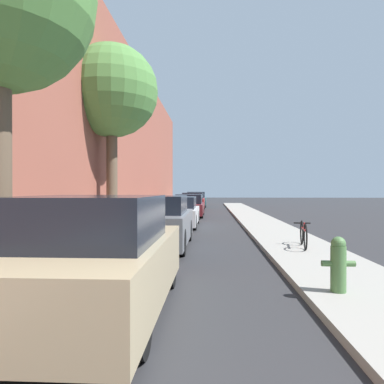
# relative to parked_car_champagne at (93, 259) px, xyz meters

# --- Properties ---
(ground_plane) EXTENTS (120.00, 120.00, 0.00)m
(ground_plane) POSITION_rel_parked_car_champagne_xyz_m (1.01, 9.87, -0.72)
(ground_plane) COLOR #28282B
(sidewalk_left) EXTENTS (2.00, 52.00, 0.12)m
(sidewalk_left) POSITION_rel_parked_car_champagne_xyz_m (-1.89, 9.87, -0.66)
(sidewalk_left) COLOR gray
(sidewalk_left) RESTS_ON ground
(sidewalk_right) EXTENTS (2.00, 52.00, 0.12)m
(sidewalk_right) POSITION_rel_parked_car_champagne_xyz_m (3.91, 9.87, -0.66)
(sidewalk_right) COLOR gray
(sidewalk_right) RESTS_ON ground
(building_facade_left) EXTENTS (0.70, 52.00, 9.38)m
(building_facade_left) POSITION_rel_parked_car_champagne_xyz_m (-3.24, 9.87, 3.97)
(building_facade_left) COLOR brown
(building_facade_left) RESTS_ON ground
(parked_car_champagne) EXTENTS (1.90, 4.00, 1.54)m
(parked_car_champagne) POSITION_rel_parked_car_champagne_xyz_m (0.00, 0.00, 0.00)
(parked_car_champagne) COLOR black
(parked_car_champagne) RESTS_ON ground
(parked_car_grey) EXTENTS (1.77, 4.14, 1.46)m
(parked_car_grey) POSITION_rel_parked_car_champagne_xyz_m (0.03, 5.32, -0.02)
(parked_car_grey) COLOR black
(parked_car_grey) RESTS_ON ground
(parked_car_white) EXTENTS (1.73, 4.39, 1.32)m
(parked_car_white) POSITION_rel_parked_car_champagne_xyz_m (0.09, 10.96, -0.09)
(parked_car_white) COLOR black
(parked_car_white) RESTS_ON ground
(parked_car_maroon) EXTENTS (1.71, 4.68, 1.35)m
(parked_car_maroon) POSITION_rel_parked_car_champagne_xyz_m (0.23, 16.92, -0.08)
(parked_car_maroon) COLOR black
(parked_car_maroon) RESTS_ON ground
(parked_car_red) EXTENTS (1.76, 4.69, 1.40)m
(parked_car_red) POSITION_rel_parked_car_champagne_xyz_m (0.12, 23.33, -0.05)
(parked_car_red) COLOR black
(parked_car_red) RESTS_ON ground
(parked_car_teal) EXTENTS (1.79, 4.16, 1.43)m
(parked_car_teal) POSITION_rel_parked_car_champagne_xyz_m (0.14, 28.56, -0.04)
(parked_car_teal) COLOR black
(parked_car_teal) RESTS_ON ground
(street_tree_far) EXTENTS (3.58, 3.58, 7.13)m
(street_tree_far) POSITION_rel_parked_car_champagne_xyz_m (-2.31, 8.99, 4.69)
(street_tree_far) COLOR brown
(street_tree_far) RESTS_ON sidewalk_left
(fire_hydrant) EXTENTS (0.48, 0.22, 0.81)m
(fire_hydrant) POSITION_rel_parked_car_champagne_xyz_m (3.42, 0.75, -0.18)
(fire_hydrant) COLOR #47703D
(fire_hydrant) RESTS_ON sidewalk_right
(bicycle) EXTENTS (0.44, 1.60, 0.66)m
(bicycle) POSITION_rel_parked_car_champagne_xyz_m (3.96, 4.85, -0.26)
(bicycle) COLOR black
(bicycle) RESTS_ON sidewalk_right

